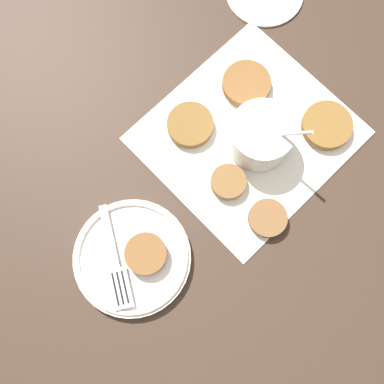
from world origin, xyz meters
name	(u,v)px	position (x,y,z in m)	size (l,w,h in m)	color
ground_plane	(260,140)	(0.00, 0.00, 0.00)	(4.00, 4.00, 0.00)	#38281E
napkin	(248,135)	(-0.01, 0.02, 0.00)	(0.35, 0.33, 0.00)	white
sauce_bowl	(259,135)	(-0.01, 0.00, 0.03)	(0.11, 0.12, 0.12)	white
fritter_0	(327,125)	(0.08, -0.07, 0.01)	(0.08, 0.08, 0.01)	brown
fritter_1	(190,125)	(-0.05, 0.10, 0.01)	(0.08, 0.08, 0.01)	brown
fritter_2	(231,183)	(-0.09, 0.00, 0.01)	(0.06, 0.06, 0.02)	brown
fritter_3	(246,84)	(0.06, 0.07, 0.01)	(0.08, 0.08, 0.01)	brown
fritter_4	(268,218)	(-0.10, -0.08, 0.01)	(0.06, 0.06, 0.01)	brown
serving_plate	(132,257)	(-0.27, 0.05, 0.01)	(0.18, 0.18, 0.02)	white
fritter_on_plate	(146,254)	(-0.26, 0.03, 0.03)	(0.06, 0.06, 0.01)	brown
fork	(116,267)	(-0.30, 0.06, 0.02)	(0.12, 0.13, 0.00)	silver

